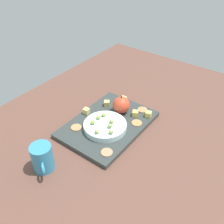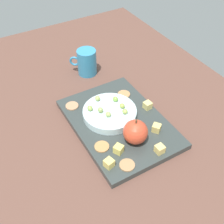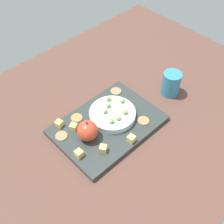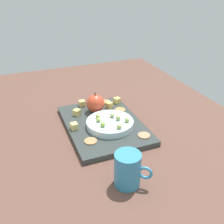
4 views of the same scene
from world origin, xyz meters
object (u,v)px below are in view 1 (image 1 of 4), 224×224
grape_0 (111,121)px  cracker_0 (142,110)px  platter (108,124)px  cheese_cube_4 (135,113)px  cracker_3 (137,123)px  grape_5 (97,132)px  cheese_cube_0 (87,111)px  serving_dish (105,126)px  cheese_cube_1 (107,103)px  cracker_2 (76,127)px  cup (42,158)px  apple_whole (121,105)px  cracker_1 (107,152)px  cheese_cube_2 (148,114)px  grape_4 (104,115)px  grape_1 (98,117)px  grape_6 (93,122)px  grape_2 (111,132)px  grape_3 (110,126)px  cheese_cube_3 (123,99)px

grape_0 → cracker_0: bearing=166.1°
platter → cheese_cube_4: (-10.46, 6.39, 2.14)cm
cracker_0 → cracker_3: bearing=17.3°
grape_5 → cheese_cube_0: bearing=-124.6°
serving_dish → cheese_cube_1: same height
cracker_2 → grape_0: (-8.71, 10.75, 2.96)cm
cheese_cube_0 → cup: size_ratio=0.24×
apple_whole → cracker_1: size_ratio=1.70×
cheese_cube_0 → grape_0: bearing=85.3°
cheese_cube_2 → grape_4: size_ratio=1.29×
cheese_cube_4 → cracker_3: (3.88, 3.24, -0.98)cm
grape_1 → grape_6: size_ratio=1.00×
cracker_0 → grape_2: bearing=-0.6°
cracker_0 → cracker_1: bearing=5.9°
cheese_cube_2 → grape_5: grape_5 is taller
cracker_1 → apple_whole: bearing=-156.8°
grape_3 → cheese_cube_2: bearing=158.4°
cheese_cube_0 → cheese_cube_1: 10.13cm
cup → platter: bearing=172.3°
cheese_cube_1 → cheese_cube_2: size_ratio=1.00×
cracker_1 → grape_4: bearing=-138.8°
cracker_2 → grape_1: bearing=144.3°
platter → cracker_0: 17.11cm
cracker_3 → grape_3: grape_3 is taller
cheese_cube_1 → grape_0: (10.62, 10.24, 1.98)cm
grape_4 → grape_6: bearing=-3.4°
grape_2 → grape_4: (-6.64, -8.71, -0.05)cm
cheese_cube_0 → grape_2: (6.32, 17.82, 2.04)cm
cheese_cube_2 → grape_1: (15.93, -13.85, 1.96)cm
grape_6 → grape_4: bearing=176.6°
cheese_cube_1 → grape_1: grape_1 is taller
cheese_cube_0 → apple_whole: bearing=129.9°
apple_whole → grape_2: 17.08cm
cheese_cube_1 → grape_6: 16.55cm
cracker_0 → grape_1: size_ratio=2.34×
cracker_2 → grape_0: 14.15cm
cracker_2 → cracker_3: 24.41cm
apple_whole → grape_4: 9.41cm
cheese_cube_1 → apple_whole: bearing=89.9°
grape_0 → cup: (29.04, -6.68, -0.15)cm
cheese_cube_4 → grape_4: 13.62cm
cheese_cube_4 → grape_2: (17.07, 0.18, 2.04)cm
serving_dish → grape_5: 6.49cm
platter → cracker_0: size_ratio=8.86×
cheese_cube_0 → cheese_cube_1: same height
cheese_cube_1 → grape_4: (9.16, 5.52, 1.99)cm
apple_whole → platter: bearing=-0.4°
cheese_cube_3 → platter: bearing=12.5°
cheese_cube_1 → cracker_1: (22.83, 17.48, -0.98)cm
grape_1 → grape_3: size_ratio=1.00×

